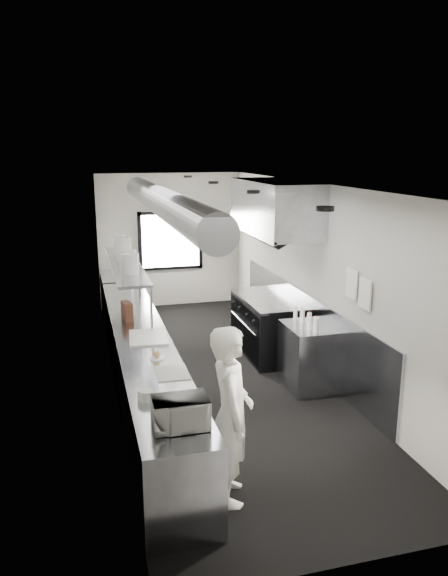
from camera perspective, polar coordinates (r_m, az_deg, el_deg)
floor at (r=8.27m, az=-0.69°, el=-9.07°), size 3.00×8.00×0.01m
ceiling at (r=7.61m, az=-0.75°, el=10.68°), size 3.00×8.00×0.01m
wall_back at (r=11.67m, az=-5.59°, el=4.92°), size 3.00×0.02×2.80m
wall_front at (r=4.28m, az=12.94°, el=-12.05°), size 3.00×0.02×2.80m
wall_left at (r=7.61m, az=-11.73°, el=-0.31°), size 0.02×8.00×2.80m
wall_right at (r=8.31m, az=9.36°, el=1.03°), size 0.02×8.00×2.80m
wall_cladding at (r=8.80m, az=8.22°, el=-3.95°), size 0.03×5.50×1.10m
hvac_duct at (r=7.89m, az=-6.47°, el=8.89°), size 0.40×6.40×0.40m
service_window at (r=11.63m, az=-5.56°, el=4.89°), size 1.36×0.05×1.25m
exhaust_hood at (r=8.64m, az=5.24°, el=8.32°), size 0.81×2.20×0.88m
prep_counter at (r=7.46m, az=-8.41°, el=-8.16°), size 0.70×6.00×0.90m
pass_shelf at (r=8.57m, az=-10.14°, el=2.32°), size 0.45×3.00×0.68m
range at (r=9.02m, az=4.62°, el=-3.92°), size 0.88×1.60×0.94m
bottle_station at (r=7.84m, az=8.83°, el=-7.03°), size 0.65×0.80×0.90m
far_work_table at (r=10.96m, az=-10.71°, el=-0.95°), size 0.70×1.20×0.90m
notice_sheet_a at (r=7.21m, az=13.09°, el=0.45°), size 0.02×0.28×0.38m
notice_sheet_b at (r=6.92m, az=14.41°, el=-0.62°), size 0.02×0.28×0.38m
line_cook at (r=5.25m, az=0.73°, el=-13.01°), size 0.52×0.69×1.73m
microwave at (r=4.93m, az=-4.58°, el=-12.77°), size 0.45×0.34×0.27m
deli_tub_a at (r=5.50m, az=-8.28°, el=-10.89°), size 0.16×0.16×0.10m
deli_tub_b at (r=5.48m, az=-8.07°, el=-10.95°), size 0.18×0.18×0.10m
newspaper at (r=6.07m, az=-5.43°, el=-8.74°), size 0.36×0.45×0.01m
small_plate at (r=6.49m, az=-6.98°, el=-7.24°), size 0.21×0.21×0.01m
pastry at (r=6.47m, az=-6.99°, el=-6.83°), size 0.09×0.09×0.09m
cutting_board at (r=7.18m, az=-7.86°, el=-5.08°), size 0.53×0.68×0.02m
knife_block at (r=7.94m, az=-10.03°, el=-2.37°), size 0.16×0.26×0.27m
plate_stack_a at (r=7.82m, az=-9.68°, el=2.52°), size 0.27×0.27×0.28m
plate_stack_b at (r=8.11m, az=-9.85°, el=2.92°), size 0.27×0.27×0.28m
plate_stack_c at (r=8.79m, az=-10.38°, el=4.04°), size 0.31×0.31×0.36m
plate_stack_d at (r=9.36m, az=-10.87°, el=4.52°), size 0.21×0.21×0.33m
squeeze_bottle_a at (r=7.42m, az=9.54°, el=-3.82°), size 0.08×0.08×0.20m
squeeze_bottle_b at (r=7.50m, az=8.88°, el=-3.64°), size 0.08×0.08×0.18m
squeeze_bottle_c at (r=7.65m, az=8.84°, el=-3.27°), size 0.08×0.08×0.19m
squeeze_bottle_d at (r=7.81m, az=8.13°, el=-2.83°), size 0.09×0.09×0.20m
squeeze_bottle_e at (r=7.92m, az=7.43°, el=-2.65°), size 0.07×0.07×0.17m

